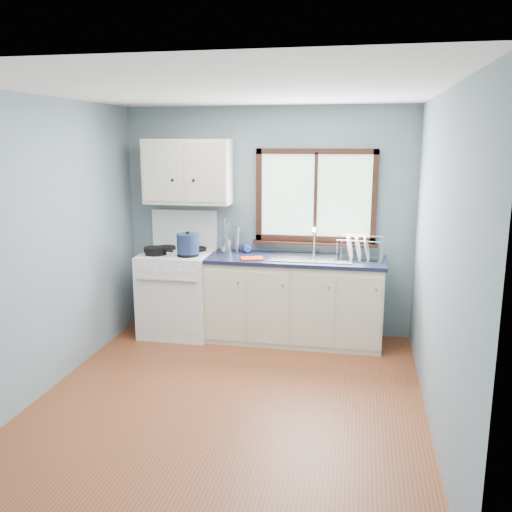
% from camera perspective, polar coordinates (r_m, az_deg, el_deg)
% --- Properties ---
extents(floor, '(3.20, 3.60, 0.02)m').
position_cam_1_polar(floor, '(4.72, -2.78, -14.99)').
color(floor, brown).
rests_on(floor, ground).
extents(ceiling, '(3.20, 3.60, 0.02)m').
position_cam_1_polar(ceiling, '(4.22, -3.15, 17.16)').
color(ceiling, white).
rests_on(ceiling, wall_back).
extents(wall_back, '(3.20, 0.02, 2.50)m').
position_cam_1_polar(wall_back, '(6.04, 1.19, 3.66)').
color(wall_back, slate).
rests_on(wall_back, ground).
extents(wall_front, '(3.20, 0.02, 2.50)m').
position_cam_1_polar(wall_front, '(2.64, -12.54, -7.87)').
color(wall_front, slate).
rests_on(wall_front, ground).
extents(wall_left, '(0.02, 3.60, 2.50)m').
position_cam_1_polar(wall_left, '(4.93, -21.44, 0.89)').
color(wall_left, slate).
rests_on(wall_left, ground).
extents(wall_right, '(0.02, 3.60, 2.50)m').
position_cam_1_polar(wall_right, '(4.21, 18.83, -0.71)').
color(wall_right, slate).
rests_on(wall_right, ground).
extents(gas_range, '(0.76, 0.69, 1.36)m').
position_cam_1_polar(gas_range, '(6.11, -8.22, -3.62)').
color(gas_range, white).
rests_on(gas_range, floor).
extents(base_cabinets, '(1.85, 0.60, 0.88)m').
position_cam_1_polar(base_cabinets, '(5.87, 4.05, -5.05)').
color(base_cabinets, beige).
rests_on(base_cabinets, floor).
extents(countertop, '(1.89, 0.64, 0.04)m').
position_cam_1_polar(countertop, '(5.74, 4.12, -0.37)').
color(countertop, black).
rests_on(countertop, base_cabinets).
extents(sink, '(0.84, 0.46, 0.44)m').
position_cam_1_polar(sink, '(5.73, 5.90, -0.84)').
color(sink, silver).
rests_on(sink, countertop).
extents(window, '(1.36, 0.10, 1.03)m').
position_cam_1_polar(window, '(5.90, 6.28, 5.60)').
color(window, '#9EC6A8').
rests_on(window, wall_back).
extents(upper_cabinets, '(0.95, 0.35, 0.70)m').
position_cam_1_polar(upper_cabinets, '(6.01, -7.21, 8.80)').
color(upper_cabinets, beige).
rests_on(upper_cabinets, wall_back).
extents(skillet, '(0.38, 0.30, 0.05)m').
position_cam_1_polar(skillet, '(5.93, -10.58, 0.68)').
color(skillet, black).
rests_on(skillet, gas_range).
extents(stockpot, '(0.28, 0.28, 0.24)m').
position_cam_1_polar(stockpot, '(5.77, -7.19, 1.32)').
color(stockpot, navy).
rests_on(stockpot, gas_range).
extents(utensil_crock, '(0.14, 0.14, 0.38)m').
position_cam_1_polar(utensil_crock, '(5.97, -3.08, 1.11)').
color(utensil_crock, silver).
rests_on(utensil_crock, countertop).
extents(thermos, '(0.08, 0.08, 0.28)m').
position_cam_1_polar(thermos, '(6.01, -2.00, 1.76)').
color(thermos, silver).
rests_on(thermos, countertop).
extents(soap_bottle, '(0.11, 0.11, 0.23)m').
position_cam_1_polar(soap_bottle, '(5.92, -0.89, 1.38)').
color(soap_bottle, blue).
rests_on(soap_bottle, countertop).
extents(dish_towel, '(0.27, 0.22, 0.02)m').
position_cam_1_polar(dish_towel, '(5.64, -0.44, -0.26)').
color(dish_towel, '#C43D14').
rests_on(dish_towel, countertop).
extents(dish_rack, '(0.50, 0.40, 0.24)m').
position_cam_1_polar(dish_rack, '(5.74, 10.81, 0.30)').
color(dish_rack, silver).
rests_on(dish_rack, countertop).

